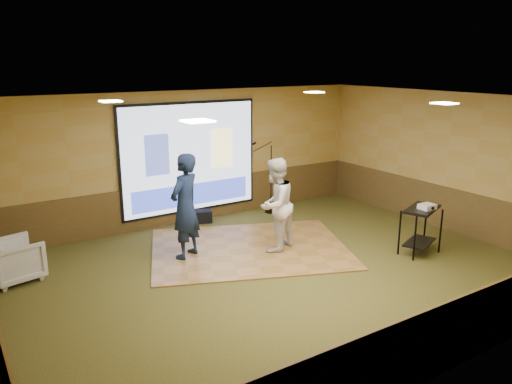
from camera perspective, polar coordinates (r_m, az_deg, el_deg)
ground at (r=8.97m, az=2.40°, el=-9.12°), size 9.00×9.00×0.00m
room_shell at (r=8.34m, az=2.55°, el=4.13°), size 9.04×7.04×3.02m
wainscot_back at (r=11.66m, az=-7.44°, el=-1.02°), size 9.00×0.04×0.95m
wainscot_front at (r=6.54m, az=20.88°, el=-15.24°), size 9.00×0.04×0.95m
wainscot_right at (r=11.82m, az=20.52°, el=-1.65°), size 0.04×7.00×0.95m
projector_screen at (r=11.39m, az=-7.51°, el=3.77°), size 3.32×0.06×2.52m
downlight_nw at (r=8.88m, az=-16.28°, el=9.93°), size 0.32×0.32×0.02m
downlight_ne at (r=10.98m, az=6.67°, el=11.26°), size 0.32×0.32×0.02m
downlight_sw at (r=5.81m, az=-6.70°, el=8.06°), size 0.32×0.32×0.02m
downlight_se at (r=8.68m, az=20.73°, el=9.46°), size 0.32×0.32×0.02m
dance_floor at (r=9.99m, az=-0.74°, el=-6.45°), size 4.62×4.12×0.03m
player_left at (r=9.33m, az=-8.11°, el=-1.62°), size 0.87×0.78×1.99m
player_right at (r=9.63m, az=2.21°, el=-1.46°), size 1.10×1.00×1.82m
av_table at (r=10.07m, az=18.34°, el=-3.28°), size 0.88×0.46×0.92m
projector at (r=9.93m, az=18.97°, el=-1.58°), size 0.29×0.24×0.10m
mic_stand at (r=12.17m, az=1.50°, el=-0.14°), size 0.70×0.29×1.79m
banquet_chair at (r=9.45m, az=-25.81°, el=-7.03°), size 0.95×0.93×0.73m
duffel_bag at (r=11.61m, az=-6.22°, el=-2.79°), size 0.52×0.43×0.28m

